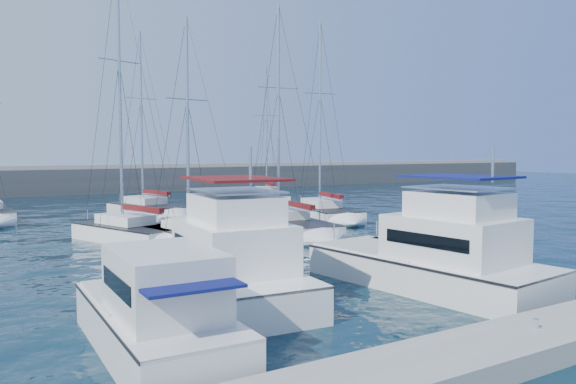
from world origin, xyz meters
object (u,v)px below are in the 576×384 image
sailboat_mid_e (324,213)px  sailboat_back_b (148,209)px  motor_yacht_stbd_inner (437,259)px  motor_yacht_port_outer (158,319)px  sailboat_mid_d (285,225)px  sailboat_mid_c (196,238)px  sailboat_back_c (268,197)px  motor_yacht_port_inner (226,267)px  sailboat_mid_b (130,232)px  motor_yacht_stbd_outer (448,250)px

sailboat_mid_e → sailboat_back_b: sailboat_mid_e is taller
motor_yacht_stbd_inner → motor_yacht_port_outer: bearing=179.9°
motor_yacht_stbd_inner → sailboat_mid_e: size_ratio=0.65×
sailboat_mid_d → sailboat_mid_c: bearing=-158.0°
sailboat_mid_c → sailboat_back_c: (16.15, 20.97, 0.01)m
sailboat_mid_c → sailboat_back_c: size_ratio=0.90×
motor_yacht_port_inner → motor_yacht_stbd_inner: (7.33, -2.82, -0.00)m
motor_yacht_stbd_inner → sailboat_mid_b: (-6.73, 17.04, -0.58)m
motor_yacht_port_inner → motor_yacht_stbd_inner: same height
motor_yacht_port_outer → motor_yacht_stbd_inner: 11.18m
motor_yacht_stbd_inner → sailboat_back_c: 36.06m
motor_yacht_port_outer → motor_yacht_port_inner: size_ratio=0.74×
motor_yacht_port_outer → motor_yacht_port_inner: motor_yacht_port_inner is taller
motor_yacht_port_outer → sailboat_mid_c: size_ratio=0.58×
motor_yacht_port_outer → motor_yacht_port_inner: (3.79, 4.10, 0.19)m
sailboat_mid_c → sailboat_back_b: (2.27, 15.68, 0.02)m
motor_yacht_port_outer → sailboat_mid_b: size_ratio=0.44×
motor_yacht_port_outer → motor_yacht_port_inner: 5.58m
motor_yacht_port_outer → sailboat_mid_e: size_ratio=0.48×
sailboat_mid_c → sailboat_mid_b: bearing=110.0°
motor_yacht_stbd_outer → sailboat_mid_e: (5.88, 17.65, -0.41)m
motor_yacht_port_inner → sailboat_mid_c: bearing=78.2°
motor_yacht_port_outer → sailboat_mid_d: sailboat_mid_d is taller
motor_yacht_stbd_outer → sailboat_back_b: size_ratio=0.44×
sailboat_mid_b → sailboat_mid_c: size_ratio=1.31×
sailboat_mid_c → motor_yacht_port_inner: bearing=-117.9°
motor_yacht_stbd_outer → sailboat_mid_c: (-6.90, 11.23, -0.43)m
motor_yacht_stbd_outer → sailboat_back_b: sailboat_back_b is taller
motor_yacht_stbd_inner → sailboat_mid_b: 18.33m
sailboat_back_b → sailboat_back_c: size_ratio=1.07×
sailboat_mid_d → sailboat_mid_e: (6.04, 4.38, 0.02)m
motor_yacht_stbd_inner → sailboat_mid_d: (2.45, 15.13, -0.63)m
motor_yacht_stbd_outer → sailboat_mid_e: sailboat_mid_e is taller
motor_yacht_stbd_inner → motor_yacht_stbd_outer: motor_yacht_stbd_inner is taller
sailboat_mid_c → sailboat_mid_d: sailboat_mid_d is taller
motor_yacht_port_outer → sailboat_mid_e: sailboat_mid_e is taller
motor_yacht_stbd_inner → sailboat_mid_b: size_ratio=0.60×
motor_yacht_port_outer → sailboat_back_b: size_ratio=0.49×
motor_yacht_port_inner → sailboat_back_c: sailboat_back_c is taller
motor_yacht_stbd_outer → sailboat_mid_e: bearing=55.0°
motor_yacht_port_outer → sailboat_back_c: sailboat_back_c is taller
motor_yacht_stbd_outer → sailboat_mid_c: 13.19m
sailboat_back_b → motor_yacht_stbd_inner: bearing=-99.3°
sailboat_mid_d → motor_yacht_port_inner: bearing=-123.3°
motor_yacht_port_outer → sailboat_mid_e: (19.59, 20.78, -0.41)m
motor_yacht_port_outer → sailboat_mid_b: (4.39, 18.32, -0.39)m
motor_yacht_stbd_inner → sailboat_back_c: size_ratio=0.71×
motor_yacht_port_inner → motor_yacht_stbd_inner: bearing=-16.5°
sailboat_mid_b → sailboat_mid_e: sailboat_mid_b is taller
sailboat_mid_b → sailboat_back_b: (4.69, 11.72, -0.03)m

